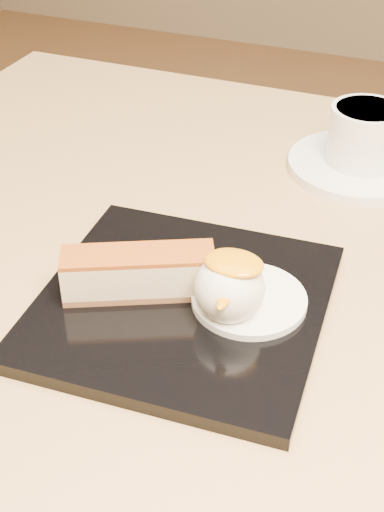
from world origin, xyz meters
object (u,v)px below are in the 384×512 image
at_px(cheesecake, 138,273).
at_px(saucer, 360,165).
at_px(ice_cream_scoop, 229,288).
at_px(coffee_cup, 366,134).
at_px(table, 184,391).
at_px(dessert_plate, 183,304).

bearing_deg(cheesecake, saucer, 41.27).
height_order(cheesecake, saucer, cheesecake).
bearing_deg(ice_cream_scoop, coffee_cup, 80.64).
height_order(cheesecake, coffee_cup, coffee_cup).
height_order(table, dessert_plate, dessert_plate).
bearing_deg(table, coffee_cup, 64.32).
distance_m(table, ice_cream_scoop, 0.21).
bearing_deg(dessert_plate, ice_cream_scoop, -7.13).
bearing_deg(cheesecake, table, 51.77).
xyz_separation_m(table, coffee_cup, (0.11, 0.23, 0.20)).
relative_size(cheesecake, saucer, 0.80).
bearing_deg(dessert_plate, saucer, 73.06).
bearing_deg(saucer, dessert_plate, -106.94).
distance_m(dessert_plate, cheesecake, 0.04).
bearing_deg(table, dessert_plate, -67.75).
xyz_separation_m(dessert_plate, ice_cream_scoop, (0.04, -0.00, 0.03)).
height_order(table, ice_cream_scoop, ice_cream_scoop).
relative_size(saucer, coffee_cup, 1.57).
relative_size(cheesecake, ice_cream_scoop, 2.26).
bearing_deg(ice_cream_scoop, dessert_plate, 172.87).
relative_size(table, ice_cream_scoop, 15.02).
xyz_separation_m(dessert_plate, coffee_cup, (0.09, 0.28, 0.04)).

